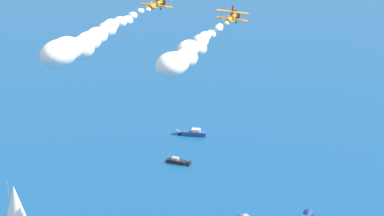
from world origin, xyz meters
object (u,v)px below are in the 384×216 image
object	(u,v)px
motorboat_offshore	(180,162)
biplane_lead	(156,4)
sailboat_inshore	(15,207)
biplane_wingman	(232,17)
motorboat_trailing	(190,133)
wingwalker_wingman	(233,8)

from	to	relation	value
motorboat_offshore	biplane_lead	bearing A→B (deg)	-21.93
biplane_lead	sailboat_inshore	bearing A→B (deg)	-94.01
sailboat_inshore	biplane_wingman	size ratio (longest dim) A/B	1.81
biplane_lead	biplane_wingman	size ratio (longest dim) A/B	1.00
motorboat_trailing	biplane_lead	size ratio (longest dim) A/B	1.38
motorboat_offshore	wingwalker_wingman	world-z (taller)	wingwalker_wingman
wingwalker_wingman	motorboat_trailing	bearing A→B (deg)	175.76
motorboat_offshore	motorboat_trailing	size ratio (longest dim) A/B	0.70
wingwalker_wingman	motorboat_offshore	bearing A→B (deg)	-172.57
biplane_lead	motorboat_trailing	bearing A→B (deg)	158.17
biplane_wingman	wingwalker_wingman	xyz separation A→B (m)	(0.06, 0.12, 2.15)
biplane_wingman	motorboat_trailing	bearing A→B (deg)	175.63
sailboat_inshore	wingwalker_wingman	bearing A→B (deg)	83.41
motorboat_offshore	biplane_wingman	world-z (taller)	biplane_wingman
wingwalker_wingman	biplane_wingman	bearing A→B (deg)	-115.96
motorboat_trailing	biplane_wingman	distance (m)	72.34
sailboat_inshore	biplane_wingman	bearing A→B (deg)	83.46
biplane_wingman	sailboat_inshore	bearing A→B (deg)	-96.54
motorboat_offshore	biplane_wingman	distance (m)	58.52
sailboat_inshore	motorboat_trailing	size ratio (longest dim) A/B	1.31
motorboat_trailing	wingwalker_wingman	distance (m)	73.81
motorboat_offshore	motorboat_trailing	xyz separation A→B (m)	(-20.96, 8.34, 0.18)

